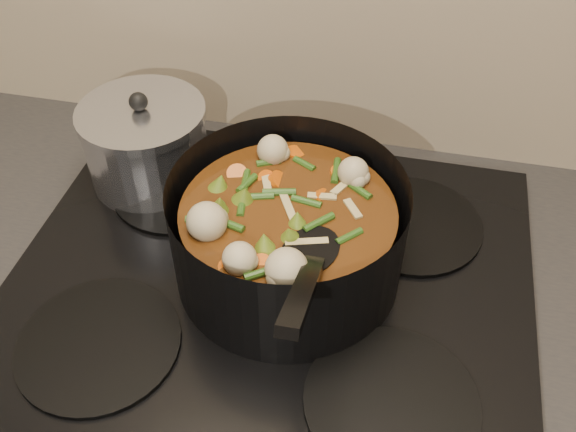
# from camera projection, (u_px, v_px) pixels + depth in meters

# --- Properties ---
(stovetop) EXTENTS (0.62, 0.54, 0.03)m
(stovetop) POSITION_uv_depth(u_px,v_px,m) (269.00, 285.00, 0.77)
(stovetop) COLOR black
(stovetop) RESTS_ON counter
(stockpot) EXTENTS (0.31, 0.38, 0.20)m
(stockpot) POSITION_uv_depth(u_px,v_px,m) (288.00, 235.00, 0.74)
(stockpot) COLOR black
(stockpot) RESTS_ON stovetop
(saucepan) EXTENTS (0.17, 0.17, 0.14)m
(saucepan) POSITION_uv_depth(u_px,v_px,m) (147.00, 144.00, 0.86)
(saucepan) COLOR silver
(saucepan) RESTS_ON stovetop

